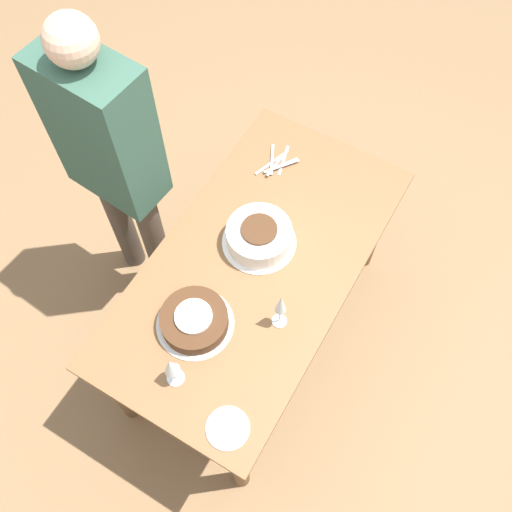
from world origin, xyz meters
TOP-DOWN VIEW (x-y plane):
  - ground_plane at (0.00, 0.00)m, footprint 12.00×12.00m
  - dining_table at (0.00, 0.00)m, footprint 1.47×0.77m
  - cake_center_white at (-0.09, -0.04)m, footprint 0.31×0.31m
  - cake_front_chocolate at (0.35, -0.07)m, footprint 0.30×0.30m
  - wine_glass_near at (0.56, -0.01)m, footprint 0.07×0.07m
  - wine_glass_far at (0.18, 0.21)m, footprint 0.06×0.06m
  - dessert_plate_right at (0.62, 0.25)m, footprint 0.16×0.16m
  - fork_pile at (-0.48, -0.17)m, footprint 0.22×0.16m
  - person_cutting at (-0.03, -0.69)m, footprint 0.25×0.42m

SIDE VIEW (x-z plane):
  - ground_plane at x=0.00m, z-range 0.00..0.00m
  - dining_table at x=0.00m, z-range 0.25..1.00m
  - dessert_plate_right at x=0.62m, z-range 0.75..0.76m
  - fork_pile at x=-0.48m, z-range 0.75..0.77m
  - cake_front_chocolate at x=0.35m, z-range 0.75..0.83m
  - cake_center_white at x=-0.09m, z-range 0.75..0.86m
  - wine_glass_near at x=0.56m, z-range 0.79..0.98m
  - wine_glass_far at x=0.18m, z-range 0.79..1.01m
  - person_cutting at x=-0.03m, z-range 0.17..1.80m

